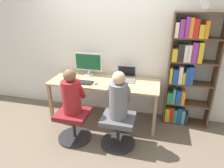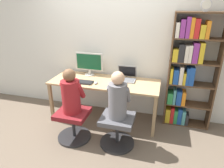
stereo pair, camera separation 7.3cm
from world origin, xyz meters
The scene contains 13 objects.
ground_plane centered at (0.00, 0.00, 0.00)m, with size 14.00×14.00×0.00m, color brown.
wall_back centered at (0.00, 0.76, 1.30)m, with size 10.00×0.05×2.60m.
desk centered at (0.00, 0.35, 0.68)m, with size 1.88×0.69×0.75m.
desktop_monitor centered at (-0.36, 0.56, 0.98)m, with size 0.52×0.18×0.42m.
laptop centered at (0.34, 0.51, 0.80)m, with size 0.34×0.29×0.24m.
keyboard centered at (-0.39, 0.18, 0.76)m, with size 0.45×0.17×0.03m.
computer_mouse_by_keyboard centered at (-0.11, 0.19, 0.77)m, with size 0.06×0.09×0.03m.
office_chair_left centered at (-0.31, -0.32, 0.27)m, with size 0.52×0.52×0.48m.
office_chair_right centered at (0.39, -0.29, 0.27)m, with size 0.52×0.52×0.48m.
person_at_monitor centered at (-0.31, -0.32, 0.78)m, with size 0.33×0.31×0.68m.
person_at_laptop centered at (0.39, -0.28, 0.79)m, with size 0.32×0.31×0.69m.
bookshelf centered at (1.33, 0.56, 0.95)m, with size 0.75×0.27×1.89m.
desk_clock centered at (1.44, 0.51, 1.98)m, with size 0.15×0.03×0.17m.
Camera 2 is at (0.97, -2.69, 2.03)m, focal length 32.00 mm.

